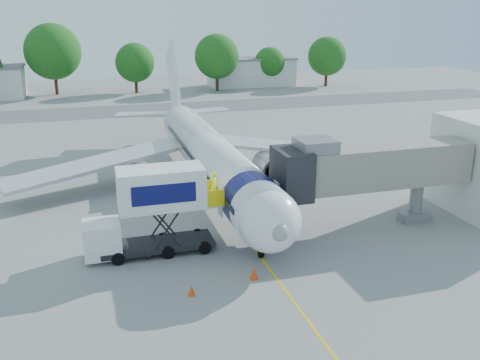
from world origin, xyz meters
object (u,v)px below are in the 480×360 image
object	(u,v)px
aircraft	(209,155)
catering_hiloader	(151,212)
jet_bridge	(362,168)
ground_tug	(380,289)

from	to	relation	value
aircraft	catering_hiloader	distance (m)	12.77
jet_bridge	aircraft	bearing A→B (deg)	125.70
aircraft	catering_hiloader	bearing A→B (deg)	-119.38
aircraft	ground_tug	distance (m)	20.73
aircraft	ground_tug	world-z (taller)	aircraft
jet_bridge	ground_tug	xyz separation A→B (m)	(-3.57, -9.00, -3.69)
aircraft	jet_bridge	size ratio (longest dim) A/B	2.71
aircraft	ground_tug	bearing A→B (deg)	-77.60
aircraft	jet_bridge	world-z (taller)	aircraft
aircraft	jet_bridge	bearing A→B (deg)	-54.30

